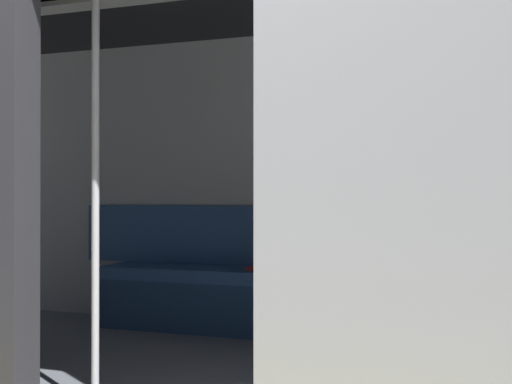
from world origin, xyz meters
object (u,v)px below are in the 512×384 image
(bench_seat, at_px, (286,287))
(person_seated, at_px, (314,241))
(train_car, at_px, (228,100))
(handbag, at_px, (386,262))
(grab_pole_door, at_px, (95,173))
(book, at_px, (264,268))

(bench_seat, distance_m, person_seated, 0.39)
(train_car, bearing_deg, handbag, -126.89)
(bench_seat, bearing_deg, handbag, -176.65)
(handbag, height_order, grab_pole_door, grab_pole_door)
(book, bearing_deg, handbag, -157.32)
(bench_seat, distance_m, handbag, 0.71)
(train_car, bearing_deg, person_seated, -106.90)
(person_seated, height_order, grab_pole_door, grab_pole_door)
(grab_pole_door, bearing_deg, bench_seat, -104.25)
(train_car, height_order, bench_seat, train_car)
(book, height_order, grab_pole_door, grab_pole_door)
(train_car, xyz_separation_m, book, (0.11, -0.99, -1.05))
(handbag, xyz_separation_m, grab_pole_door, (1.11, 1.74, 0.55))
(train_car, distance_m, book, 1.45)
(person_seated, xyz_separation_m, handbag, (-0.47, -0.09, -0.13))
(book, xyz_separation_m, grab_pole_door, (0.25, 1.73, 0.62))
(train_car, distance_m, handbag, 1.58)
(book, bearing_deg, train_car, 118.61)
(bench_seat, height_order, person_seated, person_seated)
(handbag, bearing_deg, bench_seat, 3.35)
(person_seated, distance_m, grab_pole_door, 1.82)
(handbag, relative_size, grab_pole_door, 0.12)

